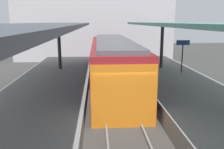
{
  "coord_description": "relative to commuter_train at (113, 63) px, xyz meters",
  "views": [
    {
      "loc": [
        -1.05,
        -10.32,
        4.43
      ],
      "look_at": [
        -0.23,
        2.95,
        1.54
      ],
      "focal_mm": 39.11,
      "sensor_mm": 36.0,
      "label": 1
    }
  ],
  "objects": [
    {
      "name": "platform_sign",
      "position": [
        4.71,
        0.17,
        0.9
      ],
      "size": [
        0.9,
        0.08,
        2.21
      ],
      "color": "#262628",
      "rests_on": "platform_right"
    },
    {
      "name": "canopy_left",
      "position": [
        -3.8,
        -4.17,
        2.48
      ],
      "size": [
        4.18,
        21.0,
        3.33
      ],
      "color": "#333335",
      "rests_on": "platform_left"
    },
    {
      "name": "platform_left",
      "position": [
        -3.8,
        -5.57,
        -1.23
      ],
      "size": [
        4.4,
        28.0,
        1.0
      ],
      "primitive_type": "cube",
      "color": "gray",
      "rests_on": "ground_plane"
    },
    {
      "name": "track_ballast",
      "position": [
        0.0,
        -5.57,
        -1.63
      ],
      "size": [
        3.2,
        28.0,
        0.2
      ],
      "primitive_type": "cube",
      "color": "#423F3D",
      "rests_on": "ground_plane"
    },
    {
      "name": "platform_right",
      "position": [
        3.8,
        -5.57,
        -1.23
      ],
      "size": [
        4.4,
        28.0,
        1.0
      ],
      "primitive_type": "cube",
      "color": "gray",
      "rests_on": "ground_plane"
    },
    {
      "name": "canopy_right",
      "position": [
        3.8,
        -4.17,
        2.52
      ],
      "size": [
        4.18,
        21.0,
        3.37
      ],
      "color": "#333335",
      "rests_on": "platform_right"
    },
    {
      "name": "commuter_train",
      "position": [
        0.0,
        0.0,
        0.0
      ],
      "size": [
        2.78,
        13.4,
        3.1
      ],
      "color": "maroon",
      "rests_on": "track_ballast"
    },
    {
      "name": "ground_plane",
      "position": [
        0.0,
        -5.57,
        -1.73
      ],
      "size": [
        80.0,
        80.0,
        0.0
      ],
      "primitive_type": "plane",
      "color": "#383835"
    },
    {
      "name": "rail_far_side",
      "position": [
        0.72,
        -5.57,
        -1.46
      ],
      "size": [
        0.08,
        28.0,
        0.14
      ],
      "primitive_type": "cube",
      "color": "slate",
      "rests_on": "track_ballast"
    },
    {
      "name": "station_building_backdrop",
      "position": [
        -1.35,
        14.43,
        3.77
      ],
      "size": [
        18.0,
        6.0,
        11.0
      ],
      "primitive_type": "cube",
      "color": "#B7B2B7",
      "rests_on": "ground_plane"
    },
    {
      "name": "rail_near_side",
      "position": [
        -0.72,
        -5.57,
        -1.46
      ],
      "size": [
        0.08,
        28.0,
        0.14
      ],
      "primitive_type": "cube",
      "color": "slate",
      "rests_on": "track_ballast"
    }
  ]
}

